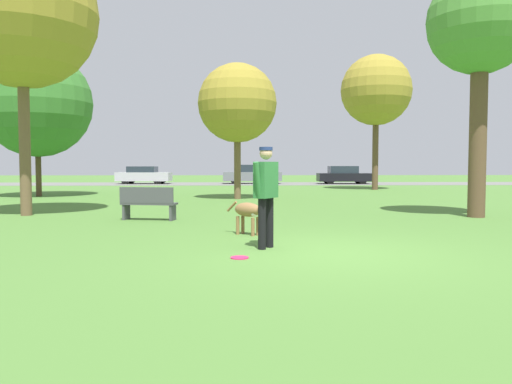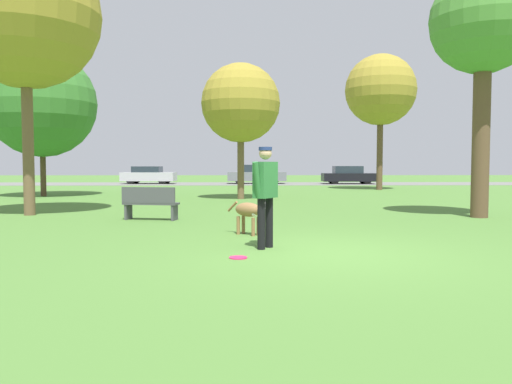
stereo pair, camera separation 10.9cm
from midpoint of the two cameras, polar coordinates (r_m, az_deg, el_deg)
name	(u,v)px [view 1 (the left image)]	position (r m, az deg, el deg)	size (l,w,h in m)	color
ground_plane	(326,253)	(8.03, 7.64, -6.90)	(120.00, 120.00, 0.00)	#4C7A33
far_road_strip	(258,184)	(36.81, 0.12, 0.95)	(120.00, 6.00, 0.01)	slate
person	(266,188)	(8.28, 0.76, 0.46)	(0.48, 0.65, 1.69)	black
dog	(250,211)	(9.88, -1.04, -2.19)	(0.87, 0.78, 0.68)	olive
frisbee	(240,258)	(7.52, -2.32, -7.50)	(0.27, 0.27, 0.02)	#E52366
tree_far_right	(376,91)	(29.10, 13.46, 11.21)	(3.92, 3.92, 7.52)	brown
tree_near_right	(481,25)	(14.93, 24.08, 16.99)	(2.75, 2.75, 6.54)	brown
tree_far_left	(37,103)	(24.25, -23.88, 9.26)	(4.73, 4.73, 6.47)	#4C3826
tree_near_left	(21,13)	(15.68, -25.42, 17.96)	(4.04, 4.04, 7.53)	brown
tree_mid_center	(237,103)	(20.56, -2.31, 10.09)	(3.21, 3.21, 5.51)	brown
parked_car_silver	(144,175)	(37.55, -12.79, 1.89)	(3.95, 1.92, 1.29)	#B7B7BC
parked_car_grey	(252,174)	(37.02, -0.60, 2.02)	(4.35, 1.84, 1.41)	slate
parked_car_black	(344,175)	(37.22, 9.94, 1.90)	(3.95, 1.94, 1.31)	black
park_bench	(148,202)	(12.84, -12.47, -1.17)	(1.45, 0.68, 0.84)	#47474C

